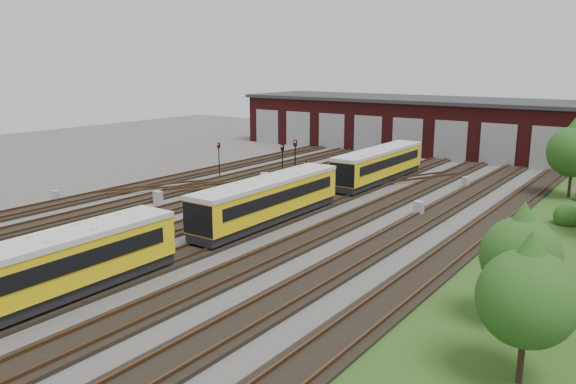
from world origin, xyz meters
The scene contains 19 objects.
ground centered at (0.00, 0.00, 0.00)m, with size 120.00×120.00×0.00m, color #4D4B48.
track_network centered at (-0.17, 0.59, 0.11)m, with size 30.40×70.00×0.33m.
maintenance_shed centered at (-0.01, 39.97, 3.20)m, with size 51.00×12.50×6.35m.
grass_verge centered at (19.00, 10.00, 0.03)m, with size 8.00×55.00×0.05m, color #264918.
metro_train centered at (2.00, 2.93, 1.74)m, with size 2.53×45.32×2.75m.
signal_mast_0 centered at (-11.10, 12.51, 2.12)m, with size 0.26×0.24×3.32m.
signal_mast_1 centered at (-4.59, 13.50, 2.29)m, with size 0.29×0.27×3.59m.
signal_mast_2 centered at (-3.85, 14.38, 2.49)m, with size 0.33×0.31×3.92m.
signal_mast_3 centered at (-1.71, 12.72, 1.64)m, with size 0.23×0.22×2.53m.
relay_cabinet_0 centered at (-15.00, -1.74, 0.46)m, with size 0.55×0.46×0.92m, color #AAADAF.
relay_cabinet_1 centered at (-5.91, 12.65, 0.53)m, with size 0.63×0.53×1.06m, color #AAADAF.
relay_cabinet_2 centered at (-8.12, 2.41, 0.50)m, with size 0.60×0.50×1.00m, color #AAADAF.
relay_cabinet_3 centered at (8.80, 21.87, 0.44)m, with size 0.53×0.44×0.89m, color #AAADAF.
relay_cabinet_4 centered at (9.17, 10.77, 0.51)m, with size 0.62×0.51×1.03m, color #AAADAF.
tree_0 centered at (16.77, 22.50, 4.20)m, with size 3.95×3.95×6.54m.
tree_3 centered at (19.00, -2.93, 3.33)m, with size 3.13×3.13×5.19m.
tree_4 centered at (20.26, -7.32, 3.42)m, with size 3.22×3.22×5.33m.
bush_0 centered at (17.90, 5.66, 0.65)m, with size 1.30×1.30×1.30m, color #1D4413.
bush_1 centered at (18.03, 14.17, 0.83)m, with size 1.67×1.67×1.67m, color #1D4413.
Camera 1 is at (23.73, -25.37, 10.35)m, focal length 35.00 mm.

